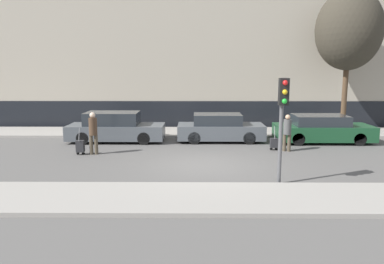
% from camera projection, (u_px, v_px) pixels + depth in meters
% --- Properties ---
extents(ground_plane, '(80.00, 80.00, 0.00)m').
position_uv_depth(ground_plane, '(202.00, 165.00, 13.92)').
color(ground_plane, '#565451').
extents(sidewalk_near, '(28.00, 2.50, 0.12)m').
position_uv_depth(sidewalk_near, '(205.00, 198.00, 10.21)').
color(sidewalk_near, gray).
rests_on(sidewalk_near, ground_plane).
extents(sidewalk_far, '(28.00, 3.00, 0.12)m').
position_uv_depth(sidewalk_far, '(200.00, 132.00, 20.81)').
color(sidewalk_far, gray).
rests_on(sidewalk_far, ground_plane).
extents(building_facade, '(28.00, 2.23, 12.63)m').
position_uv_depth(building_facade, '(200.00, 23.00, 23.00)').
color(building_facade, '#A89E8C').
rests_on(building_facade, ground_plane).
extents(parked_car_0, '(4.67, 1.74, 1.46)m').
position_uv_depth(parked_car_0, '(115.00, 128.00, 18.35)').
color(parked_car_0, '#4C5156').
rests_on(parked_car_0, ground_plane).
extents(parked_car_1, '(4.22, 1.72, 1.36)m').
position_uv_depth(parked_car_1, '(220.00, 128.00, 18.43)').
color(parked_car_1, '#4C5156').
rests_on(parked_car_1, ground_plane).
extents(parked_car_2, '(4.59, 1.92, 1.33)m').
position_uv_depth(parked_car_2, '(322.00, 129.00, 18.20)').
color(parked_car_2, '#194728').
rests_on(parked_car_2, ground_plane).
extents(pedestrian_left, '(0.35, 0.34, 1.77)m').
position_uv_depth(pedestrian_left, '(93.00, 131.00, 15.52)').
color(pedestrian_left, '#4C4233').
rests_on(pedestrian_left, ground_plane).
extents(trolley_left, '(0.34, 0.29, 1.14)m').
position_uv_depth(trolley_left, '(80.00, 146.00, 15.56)').
color(trolley_left, '#262628').
rests_on(trolley_left, ground_plane).
extents(pedestrian_right, '(0.34, 0.34, 1.60)m').
position_uv_depth(pedestrian_right, '(287.00, 131.00, 16.14)').
color(pedestrian_right, '#4C4233').
rests_on(pedestrian_right, ground_plane).
extents(trolley_right, '(0.34, 0.29, 1.07)m').
position_uv_depth(trolley_right, '(274.00, 143.00, 16.44)').
color(trolley_right, '#262628').
rests_on(trolley_right, ground_plane).
extents(traffic_light, '(0.28, 0.47, 3.28)m').
position_uv_depth(traffic_light, '(283.00, 109.00, 11.17)').
color(traffic_light, '#515154').
rests_on(traffic_light, ground_plane).
extents(bare_tree_near_crossing, '(3.48, 3.48, 7.59)m').
position_uv_depth(bare_tree_near_crossing, '(349.00, 30.00, 19.85)').
color(bare_tree_near_crossing, '#4C3826').
rests_on(bare_tree_near_crossing, sidewalk_far).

